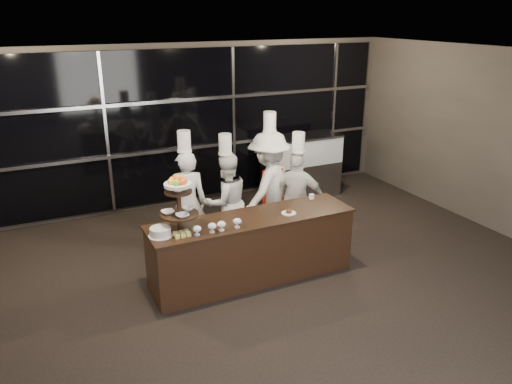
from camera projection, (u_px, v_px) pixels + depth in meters
name	position (u px, v px, depth m)	size (l,w,h in m)	color
room	(316.00, 226.00, 4.97)	(10.00, 10.00, 10.00)	black
window_wall	(173.00, 128.00, 9.16)	(8.60, 0.10, 2.80)	black
buffet_counter	(252.00, 248.00, 6.84)	(2.84, 0.74, 0.92)	black
display_stand	(179.00, 200.00, 6.13)	(0.48, 0.48, 0.74)	black
compotes	(217.00, 225.00, 6.23)	(0.65, 0.11, 0.12)	silver
layer_cake	(160.00, 232.00, 6.11)	(0.30, 0.30, 0.11)	white
pastry_squares	(182.00, 234.00, 6.11)	(0.19, 0.13, 0.05)	#FEF27C
small_plate	(289.00, 213.00, 6.80)	(0.20, 0.20, 0.05)	white
chef_cup	(312.00, 197.00, 7.32)	(0.08, 0.08, 0.07)	white
display_case	(301.00, 163.00, 9.86)	(1.52, 0.67, 1.24)	#A5A5AA
chef_a	(187.00, 202.00, 7.44)	(0.66, 0.50, 1.92)	silver
chef_b	(226.00, 201.00, 7.63)	(0.78, 0.63, 1.83)	white
chef_c	(269.00, 187.00, 7.82)	(1.35, 1.18, 2.11)	silver
chef_d	(297.00, 198.00, 7.77)	(0.95, 0.80, 1.82)	white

